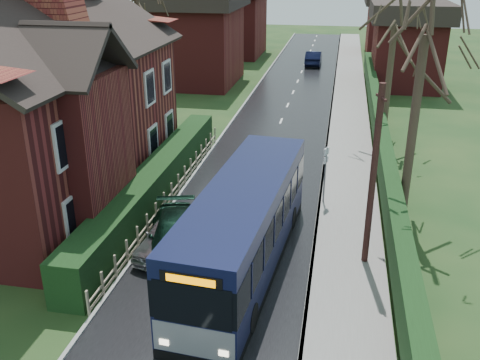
% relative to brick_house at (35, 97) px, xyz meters
% --- Properties ---
extents(ground, '(140.00, 140.00, 0.00)m').
position_rel_brick_house_xyz_m(ground, '(8.73, -4.78, -4.38)').
color(ground, '#35491F').
rests_on(ground, ground).
extents(road, '(6.00, 100.00, 0.02)m').
position_rel_brick_house_xyz_m(road, '(8.73, 5.22, -4.37)').
color(road, black).
rests_on(road, ground).
extents(pavement, '(2.50, 100.00, 0.14)m').
position_rel_brick_house_xyz_m(pavement, '(12.98, 5.22, -4.31)').
color(pavement, slate).
rests_on(pavement, ground).
extents(kerb_right, '(0.12, 100.00, 0.14)m').
position_rel_brick_house_xyz_m(kerb_right, '(11.78, 5.22, -4.31)').
color(kerb_right, gray).
rests_on(kerb_right, ground).
extents(kerb_left, '(0.12, 100.00, 0.10)m').
position_rel_brick_house_xyz_m(kerb_left, '(5.68, 5.22, -4.33)').
color(kerb_left, gray).
rests_on(kerb_left, ground).
extents(front_hedge, '(1.20, 16.00, 1.60)m').
position_rel_brick_house_xyz_m(front_hedge, '(4.83, 0.22, -3.58)').
color(front_hedge, black).
rests_on(front_hedge, ground).
extents(picket_fence, '(0.10, 16.00, 0.90)m').
position_rel_brick_house_xyz_m(picket_fence, '(5.58, 0.22, -3.93)').
color(picket_fence, gray).
rests_on(picket_fence, ground).
extents(right_wall_hedge, '(0.60, 50.00, 1.80)m').
position_rel_brick_house_xyz_m(right_wall_hedge, '(14.53, 5.22, -3.36)').
color(right_wall_hedge, maroon).
rests_on(right_wall_hedge, ground).
extents(brick_house, '(9.30, 14.60, 10.30)m').
position_rel_brick_house_xyz_m(brick_house, '(0.00, 0.00, 0.00)').
color(brick_house, maroon).
rests_on(brick_house, ground).
extents(bus, '(3.06, 10.15, 3.04)m').
position_rel_brick_house_xyz_m(bus, '(9.53, -4.28, -2.87)').
color(bus, black).
rests_on(bus, ground).
extents(car_silver, '(1.98, 3.82, 1.24)m').
position_rel_brick_house_xyz_m(car_silver, '(6.74, -3.64, -3.75)').
color(car_silver, silver).
rests_on(car_silver, ground).
extents(car_green, '(2.78, 4.56, 1.23)m').
position_rel_brick_house_xyz_m(car_green, '(6.90, -3.62, -3.76)').
color(car_green, black).
rests_on(car_green, ground).
extents(car_distant, '(1.45, 4.14, 1.36)m').
position_rel_brick_house_xyz_m(car_distant, '(9.56, 32.72, -3.69)').
color(car_distant, black).
rests_on(car_distant, ground).
extents(bus_stop_sign, '(0.21, 0.37, 2.57)m').
position_rel_brick_house_xyz_m(bus_stop_sign, '(11.93, 1.22, -2.68)').
color(bus_stop_sign, slate).
rests_on(bus_stop_sign, ground).
extents(telegraph_pole, '(0.30, 0.79, 6.25)m').
position_rel_brick_house_xyz_m(telegraph_pole, '(13.53, -3.30, -1.21)').
color(telegraph_pole, black).
rests_on(telegraph_pole, ground).
extents(tree_right_near, '(4.76, 4.76, 10.28)m').
position_rel_brick_house_xyz_m(tree_right_near, '(15.09, 0.48, 3.31)').
color(tree_right_near, '#382A21').
rests_on(tree_right_near, ground).
extents(tree_right_far, '(4.74, 4.74, 9.16)m').
position_rel_brick_house_xyz_m(tree_right_far, '(14.84, 10.07, 2.46)').
color(tree_right_far, '#382D21').
rests_on(tree_right_far, ground).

